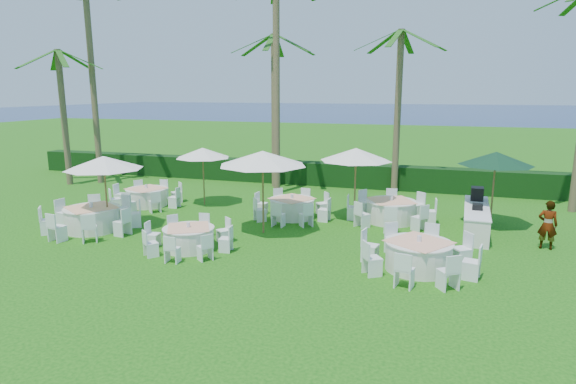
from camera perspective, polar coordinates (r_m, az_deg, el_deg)
name	(u,v)px	position (r m, az deg, el deg)	size (l,w,h in m)	color
ground	(210,255)	(15.15, -9.28, -7.36)	(120.00, 120.00, 0.00)	#10500D
hedge	(310,173)	(25.95, 2.57, 2.25)	(34.00, 1.00, 1.20)	black
ocean	(410,113)	(115.03, 14.30, 9.12)	(260.00, 260.00, 0.00)	#061943
banquet_table_a	(92,218)	(18.78, -22.19, -2.88)	(3.41, 3.41, 1.02)	white
banquet_table_b	(189,238)	(15.69, -11.67, -5.31)	(2.87, 2.87, 0.88)	white
banquet_table_c	(418,255)	(14.13, 15.19, -7.20)	(3.31, 3.31, 0.99)	white
banquet_table_d	(147,197)	(21.96, -16.39, -0.52)	(3.10, 3.10, 0.94)	white
banquet_table_e	(292,208)	(19.09, 0.48, -1.85)	(3.14, 3.14, 0.95)	white
banquet_table_f	(391,210)	(18.93, 12.09, -2.15)	(3.37, 3.37, 1.01)	white
umbrella_a	(104,163)	(18.24, -21.01, 3.26)	(2.74, 2.74, 2.70)	brown
umbrella_b	(263,158)	(16.63, -3.02, 4.01)	(3.10, 3.10, 2.93)	brown
umbrella_c	(203,153)	(21.27, -10.08, 4.59)	(2.37, 2.37, 2.53)	brown
umbrella_d	(356,155)	(18.54, 8.06, 4.42)	(2.76, 2.76, 2.83)	brown
umbrella_green	(496,159)	(18.86, 23.42, 3.66)	(2.64, 2.64, 2.82)	brown
buffet_table	(476,218)	(18.44, 21.39, -2.93)	(1.03, 4.01, 1.41)	white
staff_person	(548,225)	(17.35, 28.41, -3.45)	(0.58, 0.38, 1.59)	gray
palm_a	(92,73)	(28.00, -22.21, 12.96)	(4.27, 4.36, 10.80)	brown
palm_b	(274,104)	(24.96, -1.62, 10.44)	(4.19, 4.39, 7.74)	brown
palm_c	(276,78)	(23.19, -1.38, 13.41)	(4.39, 4.18, 10.17)	brown
palm_d	(398,104)	(24.12, 12.91, 10.16)	(4.22, 4.38, 7.79)	brown
palm_f	(63,110)	(28.15, -25.09, 8.77)	(4.22, 4.38, 7.04)	brown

